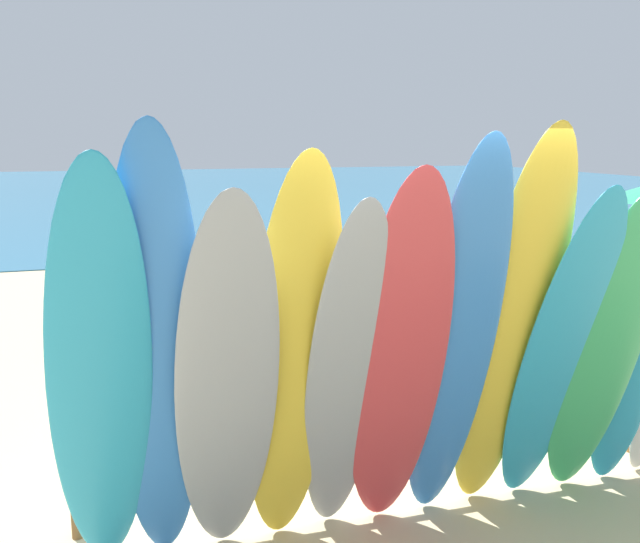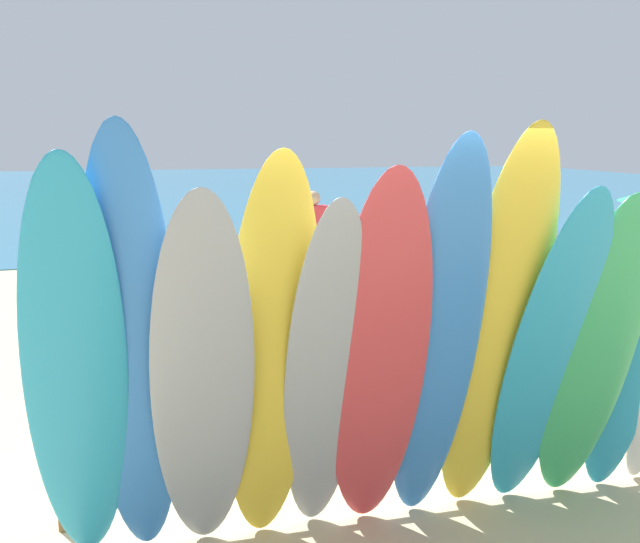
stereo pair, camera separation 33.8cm
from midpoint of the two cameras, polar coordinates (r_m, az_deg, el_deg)
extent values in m
plane|color=#D3BC8C|center=(18.67, -8.97, 2.96)|extent=(60.00, 60.00, 0.00)
cube|color=teal|center=(34.29, -11.51, 6.36)|extent=(60.00, 40.00, 0.02)
cylinder|color=brown|center=(4.95, -17.81, -16.07)|extent=(0.07, 0.07, 0.56)
cylinder|color=brown|center=(6.22, 24.96, -10.92)|extent=(0.07, 0.07, 0.56)
cylinder|color=brown|center=(5.11, 6.44, -11.29)|extent=(4.28, 0.06, 0.06)
ellipsoid|color=#289EC6|center=(3.97, -16.34, -8.18)|extent=(0.57, 0.89, 2.42)
ellipsoid|color=#337AD1|center=(3.96, -12.15, -6.93)|extent=(0.55, 0.82, 2.56)
ellipsoid|color=#999EA3|center=(4.01, -6.82, -8.99)|extent=(0.59, 0.83, 2.24)
ellipsoid|color=yellow|center=(4.11, -1.52, -7.14)|extent=(0.59, 0.71, 2.41)
ellipsoid|color=#999EA3|center=(4.21, 2.72, -8.41)|extent=(0.49, 0.79, 2.17)
ellipsoid|color=#D13D42|center=(4.24, 6.95, -7.22)|extent=(0.65, 0.86, 2.33)
ellipsoid|color=#337AD1|center=(4.34, 11.45, -5.75)|extent=(0.56, 0.89, 2.50)
ellipsoid|color=yellow|center=(4.54, 15.75, -4.84)|extent=(0.58, 0.86, 2.56)
ellipsoid|color=#289EC6|center=(4.78, 19.45, -6.49)|extent=(0.63, 0.85, 2.20)
ellipsoid|color=#38B266|center=(4.99, 22.59, -6.25)|extent=(0.61, 0.79, 2.16)
ellipsoid|color=#289EC6|center=(5.27, 24.98, -6.12)|extent=(0.54, 0.61, 2.06)
cylinder|color=beige|center=(8.64, 3.63, -3.42)|extent=(0.11, 0.11, 0.72)
cylinder|color=beige|center=(8.58, 1.68, -3.50)|extent=(0.11, 0.11, 0.72)
cube|color=black|center=(8.54, 2.67, -1.49)|extent=(0.39, 0.24, 0.17)
cube|color=#33A36B|center=(8.47, 2.69, 0.77)|extent=(0.39, 0.23, 0.57)
sphere|color=beige|center=(8.42, 2.72, 3.35)|extent=(0.20, 0.20, 0.20)
cylinder|color=beige|center=(8.52, 4.27, 1.01)|extent=(0.09, 0.09, 0.50)
cylinder|color=beige|center=(8.43, 1.10, 0.94)|extent=(0.09, 0.09, 0.50)
cylinder|color=tan|center=(11.26, 1.14, 0.09)|extent=(0.12, 0.12, 0.79)
cylinder|color=tan|center=(11.21, -0.50, 0.05)|extent=(0.12, 0.12, 0.79)
cube|color=silver|center=(11.18, 0.32, 1.74)|extent=(0.42, 0.26, 0.19)
cube|color=#DB333D|center=(11.12, 0.32, 3.64)|extent=(0.43, 0.25, 0.62)
sphere|color=tan|center=(11.08, 0.33, 5.80)|extent=(0.22, 0.22, 0.22)
cylinder|color=tan|center=(11.17, 1.65, 3.84)|extent=(0.10, 0.10, 0.55)
cylinder|color=tan|center=(11.08, -1.01, 3.79)|extent=(0.10, 0.10, 0.55)
cylinder|color=#9E704C|center=(10.47, 16.22, -1.04)|extent=(0.13, 0.13, 0.83)
cylinder|color=#9E704C|center=(10.37, 18.01, -1.25)|extent=(0.13, 0.13, 0.83)
cube|color=#2D4CB2|center=(10.36, 17.22, 0.74)|extent=(0.44, 0.27, 0.20)
cube|color=black|center=(10.30, 17.34, 2.87)|extent=(0.45, 0.47, 0.65)
sphere|color=#9E704C|center=(10.25, 17.47, 5.31)|extent=(0.23, 0.23, 0.23)
cylinder|color=#9E704C|center=(10.37, 15.90, 3.20)|extent=(0.10, 0.10, 0.58)
cylinder|color=#9E704C|center=(10.22, 18.81, 2.93)|extent=(0.10, 0.10, 0.58)
cylinder|color=#B7B7BC|center=(9.00, 21.58, -5.05)|extent=(0.02, 0.02, 0.28)
cylinder|color=#B7B7BC|center=(9.32, 23.22, -4.64)|extent=(0.02, 0.02, 0.28)
cylinder|color=#B7B7BC|center=(9.23, 19.76, -4.55)|extent=(0.02, 0.02, 0.28)
cylinder|color=#B7B7BC|center=(9.54, 21.42, -4.17)|extent=(0.02, 0.02, 0.28)
cube|color=silver|center=(9.23, 21.56, -3.67)|extent=(0.60, 0.57, 0.03)
cube|color=silver|center=(9.39, 20.01, -1.70)|extent=(0.56, 0.40, 0.50)
camera|label=1|loc=(0.17, -88.48, 0.29)|focal=40.57mm
camera|label=2|loc=(0.17, 91.52, -0.29)|focal=40.57mm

